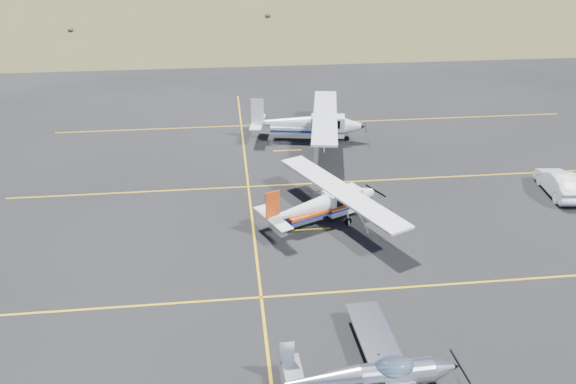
# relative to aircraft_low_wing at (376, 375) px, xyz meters

# --- Properties ---
(ground) EXTENTS (1600.00, 1600.00, 0.00)m
(ground) POSITION_rel_aircraft_low_wing_xyz_m (2.54, 3.83, -0.85)
(ground) COLOR #383D1C
(ground) RESTS_ON ground
(apron) EXTENTS (72.00, 72.00, 0.02)m
(apron) POSITION_rel_aircraft_low_wing_xyz_m (2.54, 10.83, -0.85)
(apron) COLOR black
(apron) RESTS_ON ground
(aircraft_low_wing) EXTENTS (5.84, 8.16, 1.78)m
(aircraft_low_wing) POSITION_rel_aircraft_low_wing_xyz_m (0.00, 0.00, 0.00)
(aircraft_low_wing) COLOR silver
(aircraft_low_wing) RESTS_ON apron
(aircraft_cessna) EXTENTS (7.35, 9.71, 2.55)m
(aircraft_cessna) POSITION_rel_aircraft_low_wing_xyz_m (0.31, 12.09, 0.28)
(aircraft_cessna) COLOR white
(aircraft_cessna) RESTS_ON apron
(aircraft_plain) EXTENTS (7.37, 11.97, 3.02)m
(aircraft_plain) POSITION_rel_aircraft_low_wing_xyz_m (1.24, 24.17, 0.49)
(aircraft_plain) COLOR silver
(aircraft_plain) RESTS_ON apron
(sedan) EXTENTS (1.99, 4.33, 1.38)m
(sedan) POSITION_rel_aircraft_low_wing_xyz_m (14.54, 13.80, -0.15)
(sedan) COLOR white
(sedan) RESTS_ON apron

